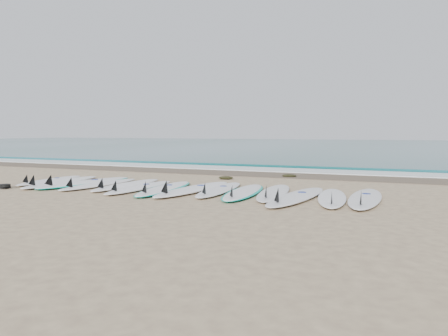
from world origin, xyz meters
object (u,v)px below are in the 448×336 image
at_px(surfboard_0, 49,180).
at_px(surfboard_13, 365,198).
at_px(surfboard_7, 192,189).
at_px(leash_coil, 4,186).

relative_size(surfboard_0, surfboard_13, 0.87).
distance_m(surfboard_7, leash_coil, 4.35).
bearing_deg(surfboard_7, surfboard_13, 6.55).
bearing_deg(surfboard_13, surfboard_0, 178.85).
bearing_deg(surfboard_13, surfboard_7, -178.96).
height_order(surfboard_0, surfboard_7, surfboard_7).
relative_size(surfboard_7, surfboard_13, 1.06).
distance_m(surfboard_0, surfboard_7, 4.15).
distance_m(surfboard_0, leash_coil, 1.31).
xyz_separation_m(surfboard_0, leash_coil, (-0.05, -1.31, -0.00)).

